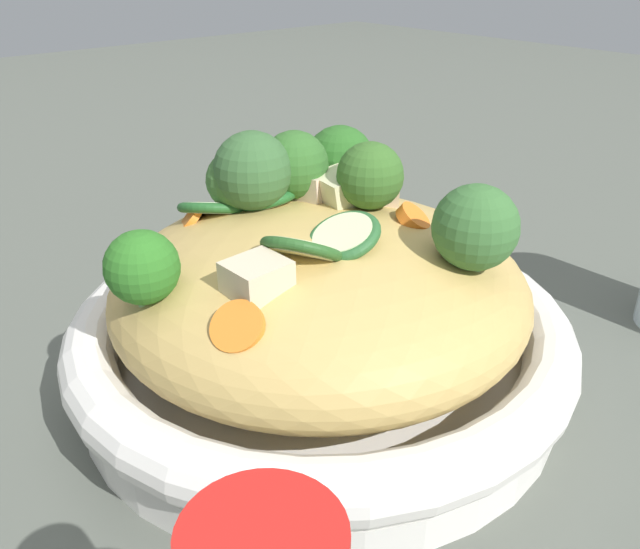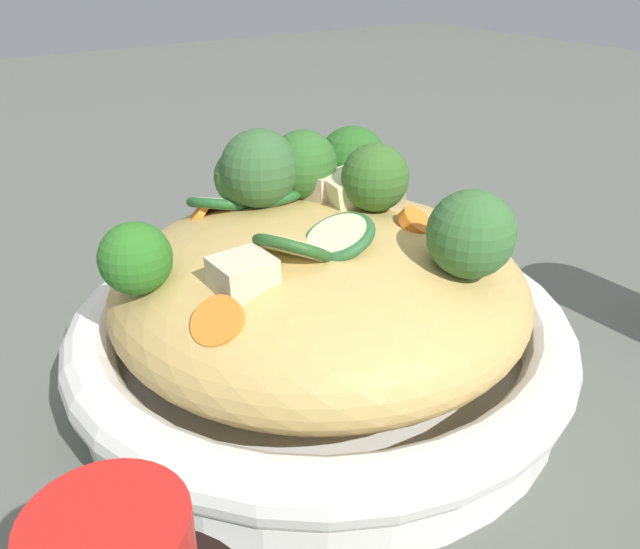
# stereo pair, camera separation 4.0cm
# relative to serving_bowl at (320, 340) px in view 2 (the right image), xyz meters

# --- Properties ---
(ground_plane) EXTENTS (3.00, 3.00, 0.00)m
(ground_plane) POSITION_rel_serving_bowl_xyz_m (0.00, 0.00, -0.03)
(ground_plane) COLOR #545950
(serving_bowl) EXTENTS (0.31, 0.31, 0.05)m
(serving_bowl) POSITION_rel_serving_bowl_xyz_m (0.00, 0.00, 0.00)
(serving_bowl) COLOR white
(serving_bowl) RESTS_ON ground_plane
(noodle_heap) EXTENTS (0.25, 0.25, 0.09)m
(noodle_heap) POSITION_rel_serving_bowl_xyz_m (0.00, -0.00, 0.04)
(noodle_heap) COLOR tan
(noodle_heap) RESTS_ON serving_bowl
(broccoli_florets) EXTENTS (0.22, 0.20, 0.07)m
(broccoli_florets) POSITION_rel_serving_bowl_xyz_m (0.01, 0.02, 0.10)
(broccoli_florets) COLOR #91B775
(broccoli_florets) RESTS_ON serving_bowl
(carrot_coins) EXTENTS (0.17, 0.15, 0.03)m
(carrot_coins) POSITION_rel_serving_bowl_xyz_m (-0.03, -0.01, 0.07)
(carrot_coins) COLOR orange
(carrot_coins) RESTS_ON serving_bowl
(zucchini_slices) EXTENTS (0.09, 0.16, 0.03)m
(zucchini_slices) POSITION_rel_serving_bowl_xyz_m (-0.02, 0.02, 0.08)
(zucchini_slices) COLOR beige
(zucchini_slices) RESTS_ON serving_bowl
(chicken_chunks) EXTENTS (0.16, 0.10, 0.03)m
(chicken_chunks) POSITION_rel_serving_bowl_xyz_m (0.01, 0.01, 0.08)
(chicken_chunks) COLOR beige
(chicken_chunks) RESTS_ON serving_bowl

